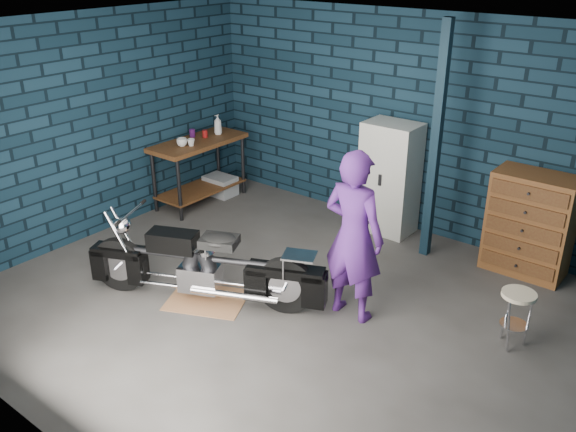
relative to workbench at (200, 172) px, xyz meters
name	(u,v)px	position (x,y,z in m)	size (l,w,h in m)	color
ground	(287,308)	(2.68, -1.42, -0.46)	(6.00, 6.00, 0.00)	#4E4B48
room_walls	(323,113)	(2.68, -0.87, 1.45)	(6.02, 5.01, 2.71)	black
support_post	(436,145)	(3.23, 0.53, 0.90)	(0.10, 0.10, 2.70)	#102533
workbench	(200,172)	(0.00, 0.00, 0.00)	(0.60, 1.40, 0.91)	brown
drip_mat	(207,300)	(1.93, -1.83, -0.45)	(0.79, 0.59, 0.01)	#936440
motorcycle	(204,260)	(1.93, -1.83, 0.01)	(2.12, 0.58, 0.94)	black
person	(354,236)	(3.23, -1.11, 0.40)	(0.63, 0.41, 1.71)	#4F1F76
storage_bin	(220,185)	(0.02, 0.37, -0.32)	(0.45, 0.32, 0.28)	gray
locker	(389,178)	(2.54, 0.81, 0.25)	(0.66, 0.47, 1.41)	silver
tool_chest	(529,225)	(4.29, 0.81, 0.12)	(0.87, 0.48, 1.15)	brown
shop_stool	(515,319)	(4.68, -0.65, -0.18)	(0.31, 0.31, 0.56)	beige
cup_a	(182,142)	(0.02, -0.31, 0.51)	(0.14, 0.14, 0.11)	beige
cup_b	(191,142)	(0.11, -0.23, 0.50)	(0.10, 0.10, 0.09)	beige
mug_purple	(192,133)	(-0.18, 0.07, 0.51)	(0.08, 0.08, 0.11)	#521964
mug_red	(205,134)	(-0.03, 0.16, 0.51)	(0.07, 0.07, 0.10)	maroon
bottle	(218,124)	(0.01, 0.38, 0.60)	(0.11, 0.11, 0.28)	gray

